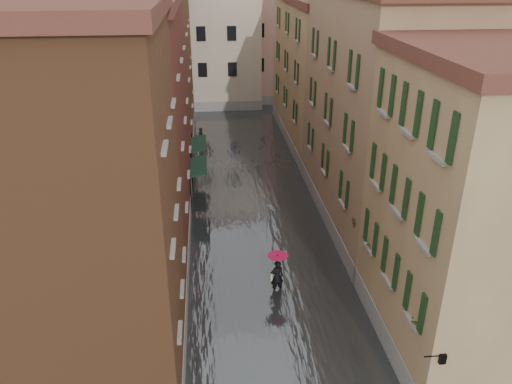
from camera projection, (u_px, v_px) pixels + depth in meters
ground at (278, 320)px, 22.08m from camera, size 120.00×120.00×0.00m
floodwater at (251, 194)px, 33.78m from camera, size 10.00×60.00×0.20m
building_left_near at (85, 218)px, 16.91m from camera, size 6.00×8.00×13.00m
building_left_mid at (129, 128)px, 26.94m from camera, size 6.00×14.00×12.50m
building_left_far at (152, 63)px, 40.17m from camera, size 6.00×16.00×14.00m
building_right_near at (475, 219)px, 18.50m from camera, size 6.00×8.00×11.50m
building_right_mid at (380, 116)px, 28.11m from camera, size 6.00×14.00×13.00m
building_right_far at (321, 75)px, 41.97m from camera, size 6.00×16.00×11.50m
building_end_cream at (202, 43)px, 53.38m from camera, size 12.00×9.00×13.00m
building_end_pink at (282, 44)px, 56.22m from camera, size 10.00×9.00×12.00m
awning_near at (198, 167)px, 31.90m from camera, size 1.09×3.35×2.80m
awning_far at (198, 145)px, 35.79m from camera, size 1.09×3.32×2.80m
wall_lantern at (441, 358)px, 15.80m from camera, size 0.71×0.22×0.35m
window_planters at (380, 252)px, 20.59m from camera, size 0.59×8.22×0.84m
pedestrian_main at (277, 270)px, 23.38m from camera, size 1.00×1.00×2.06m
pedestrian_far at (202, 137)px, 42.50m from camera, size 0.98×0.89×1.63m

